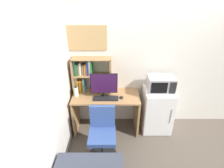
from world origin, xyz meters
The scene contains 12 objects.
wall_back centered at (0.40, 0.02, 1.30)m, with size 6.40×0.04×2.60m, color silver.
wall_left centered at (-1.62, -1.60, 1.30)m, with size 0.04×4.40×2.60m, color silver.
desk centered at (-0.94, -0.29, 0.54)m, with size 1.22×0.58×0.78m.
hutch_bookshelf centered at (-1.29, -0.11, 1.13)m, with size 0.71×0.25×0.66m.
monitor centered at (-0.97, -0.34, 1.03)m, with size 0.47×0.17×0.46m.
keyboard centered at (-0.94, -0.41, 0.79)m, with size 0.44×0.16×0.02m, color black.
computer_mouse centered at (-0.66, -0.38, 0.79)m, with size 0.07×0.09×0.03m, color black.
water_bottle centered at (-1.48, -0.31, 0.87)m, with size 0.08×0.08×0.20m.
mini_fridge centered at (0.04, -0.27, 0.44)m, with size 0.55×0.51×0.88m.
microwave centered at (0.04, -0.27, 1.01)m, with size 0.46×0.34×0.26m.
desk_chair centered at (-0.98, -0.94, 0.40)m, with size 0.48×0.48×0.90m.
wall_corkboard centered at (-1.30, -0.01, 1.76)m, with size 0.77×0.02×0.42m, color tan.
Camera 1 is at (-0.83, -2.99, 2.42)m, focal length 27.62 mm.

